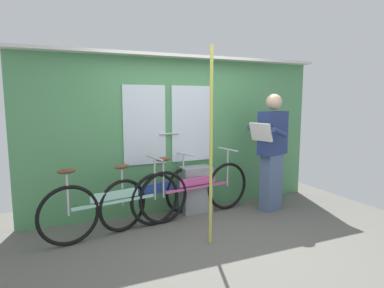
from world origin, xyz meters
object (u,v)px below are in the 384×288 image
object	(u,v)px
bicycle_leaning_behind	(155,195)
handrail_pole	(211,148)
passenger_reading_newspaper	(272,150)
trash_bin_by_wall	(196,189)
bicycle_near_door	(114,205)
bicycle_by_pole	(197,190)

from	to	relation	value
bicycle_leaning_behind	handrail_pole	bearing A→B (deg)	-86.88
bicycle_leaning_behind	handrail_pole	distance (m)	1.23
passenger_reading_newspaper	trash_bin_by_wall	size ratio (longest dim) A/B	2.57
bicycle_near_door	bicycle_by_pole	world-z (taller)	bicycle_by_pole
bicycle_leaning_behind	passenger_reading_newspaper	size ratio (longest dim) A/B	0.93
bicycle_near_door	bicycle_by_pole	size ratio (longest dim) A/B	1.00
bicycle_by_pole	trash_bin_by_wall	size ratio (longest dim) A/B	2.64
passenger_reading_newspaper	trash_bin_by_wall	bearing A→B (deg)	-37.10
bicycle_by_pole	trash_bin_by_wall	world-z (taller)	bicycle_by_pole
trash_bin_by_wall	handrail_pole	world-z (taller)	handrail_pole
bicycle_leaning_behind	passenger_reading_newspaper	bearing A→B (deg)	-28.24
bicycle_leaning_behind	trash_bin_by_wall	bearing A→B (deg)	-8.14
bicycle_leaning_behind	bicycle_by_pole	size ratio (longest dim) A/B	0.90
passenger_reading_newspaper	handrail_pole	xyz separation A→B (m)	(-1.32, -0.65, 0.20)
trash_bin_by_wall	passenger_reading_newspaper	bearing A→B (deg)	-20.32
bicycle_near_door	bicycle_by_pole	xyz separation A→B (m)	(1.18, 0.19, 0.01)
trash_bin_by_wall	bicycle_leaning_behind	bearing A→B (deg)	-168.16
passenger_reading_newspaper	handrail_pole	distance (m)	1.49
bicycle_near_door	handrail_pole	size ratio (longest dim) A/B	0.79
bicycle_by_pole	handrail_pole	distance (m)	1.14
bicycle_near_door	trash_bin_by_wall	world-z (taller)	bicycle_near_door
bicycle_by_pole	trash_bin_by_wall	distance (m)	0.20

